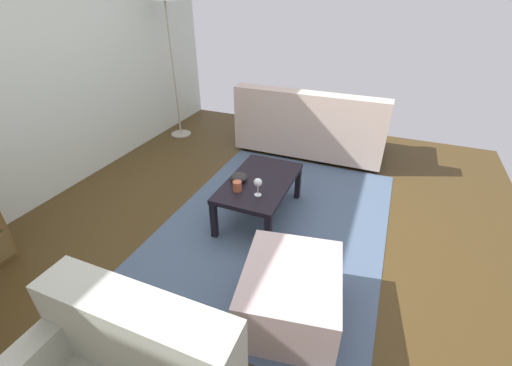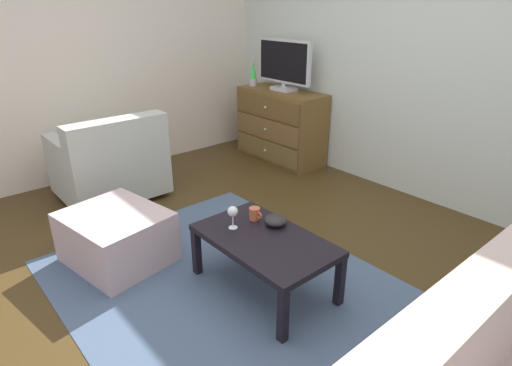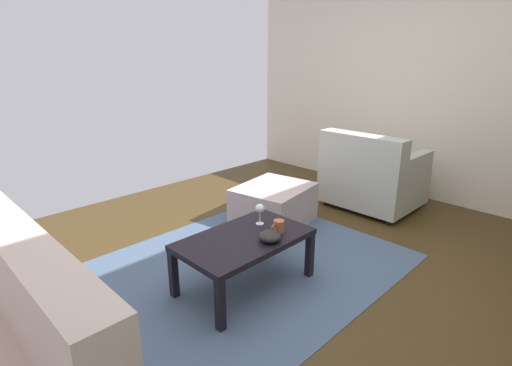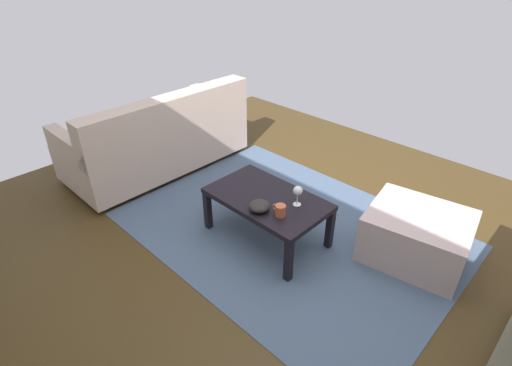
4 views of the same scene
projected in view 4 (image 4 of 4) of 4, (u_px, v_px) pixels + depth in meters
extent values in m
cube|color=#423016|center=(291.00, 255.00, 3.03)|extent=(5.50, 4.74, 0.05)
cube|color=#465971|center=(288.00, 229.00, 3.25)|extent=(2.60, 1.90, 0.01)
cube|color=black|center=(289.00, 261.00, 2.68)|extent=(0.05, 0.05, 0.34)
cube|color=black|center=(208.00, 210.00, 3.19)|extent=(0.05, 0.05, 0.34)
cube|color=black|center=(330.00, 229.00, 2.98)|extent=(0.05, 0.05, 0.34)
cube|color=black|center=(250.00, 187.00, 3.49)|extent=(0.05, 0.05, 0.34)
cube|color=black|center=(267.00, 199.00, 2.99)|extent=(0.92, 0.55, 0.04)
cylinder|color=silver|center=(297.00, 204.00, 2.89)|extent=(0.06, 0.06, 0.00)
cylinder|color=silver|center=(297.00, 199.00, 2.86)|extent=(0.01, 0.01, 0.09)
sphere|color=silver|center=(298.00, 191.00, 2.82)|extent=(0.07, 0.07, 0.07)
cylinder|color=#B45738|center=(280.00, 211.00, 2.75)|extent=(0.08, 0.08, 0.08)
torus|color=#B45738|center=(275.00, 207.00, 2.78)|extent=(0.05, 0.01, 0.05)
ellipsoid|color=black|center=(259.00, 206.00, 2.81)|extent=(0.15, 0.15, 0.07)
cylinder|color=#332319|center=(199.00, 131.00, 4.89)|extent=(0.05, 0.05, 0.05)
cylinder|color=#332319|center=(69.00, 180.00, 3.88)|extent=(0.05, 0.05, 0.05)
cylinder|color=#332319|center=(237.00, 149.00, 4.48)|extent=(0.05, 0.05, 0.05)
cylinder|color=#332319|center=(103.00, 208.00, 3.48)|extent=(0.05, 0.05, 0.05)
cube|color=#C5AC9D|center=(157.00, 146.00, 4.08)|extent=(0.85, 1.80, 0.36)
cube|color=#C5AC9D|center=(171.00, 119.00, 3.68)|extent=(0.20, 1.80, 0.43)
cube|color=#C5AC9D|center=(217.00, 100.00, 4.45)|extent=(0.81, 0.12, 0.20)
cube|color=#C5AC9D|center=(71.00, 148.00, 3.42)|extent=(0.81, 0.12, 0.20)
cube|color=#BBA3A1|center=(416.00, 236.00, 2.88)|extent=(0.79, 0.71, 0.38)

